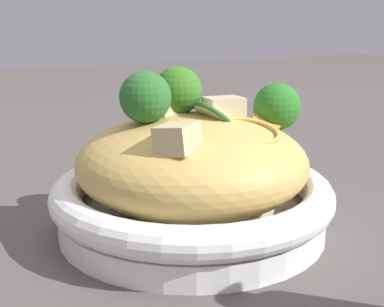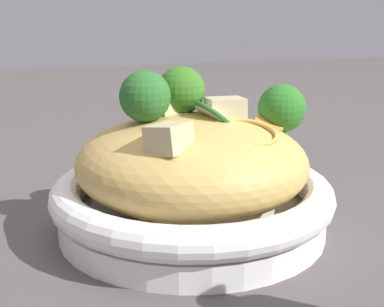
% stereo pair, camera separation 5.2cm
% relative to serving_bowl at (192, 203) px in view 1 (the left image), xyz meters
% --- Properties ---
extents(ground_plane, '(3.00, 3.00, 0.00)m').
position_rel_serving_bowl_xyz_m(ground_plane, '(0.00, 0.00, -0.03)').
color(ground_plane, '#4D4746').
extents(serving_bowl, '(0.27, 0.27, 0.05)m').
position_rel_serving_bowl_xyz_m(serving_bowl, '(0.00, 0.00, 0.00)').
color(serving_bowl, white).
rests_on(serving_bowl, ground_plane).
extents(noodle_heap, '(0.22, 0.22, 0.09)m').
position_rel_serving_bowl_xyz_m(noodle_heap, '(0.00, -0.00, 0.04)').
color(noodle_heap, tan).
rests_on(noodle_heap, serving_bowl).
extents(broccoli_florets, '(0.20, 0.10, 0.08)m').
position_rel_serving_bowl_xyz_m(broccoli_florets, '(0.02, 0.01, 0.10)').
color(broccoli_florets, '#9EC06E').
rests_on(broccoli_florets, serving_bowl).
extents(carrot_coins, '(0.13, 0.09, 0.03)m').
position_rel_serving_bowl_xyz_m(carrot_coins, '(0.02, 0.03, 0.08)').
color(carrot_coins, orange).
rests_on(carrot_coins, serving_bowl).
extents(zucchini_slices, '(0.07, 0.07, 0.03)m').
position_rel_serving_bowl_xyz_m(zucchini_slices, '(0.03, 0.00, 0.09)').
color(zucchini_slices, beige).
rests_on(zucchini_slices, serving_bowl).
extents(chicken_chunks, '(0.11, 0.14, 0.03)m').
position_rel_serving_bowl_xyz_m(chicken_chunks, '(-0.01, -0.01, 0.09)').
color(chicken_chunks, '#CBB987').
rests_on(chicken_chunks, serving_bowl).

